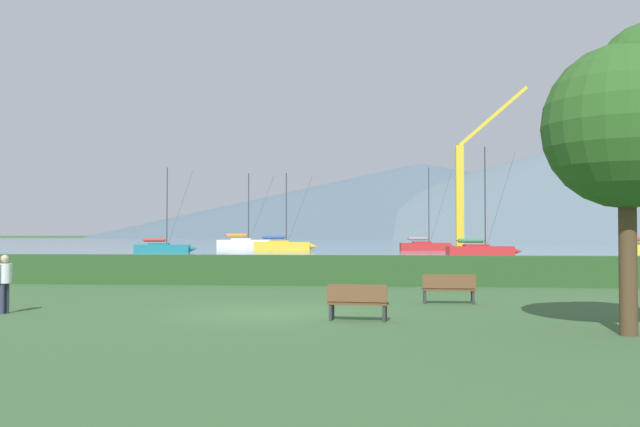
# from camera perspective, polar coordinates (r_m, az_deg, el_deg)

# --- Properties ---
(ground_plane) EXTENTS (1000.00, 1000.00, 0.00)m
(ground_plane) POSITION_cam_1_polar(r_m,az_deg,el_deg) (20.46, -4.12, -7.89)
(ground_plane) COLOR #385B33
(harbor_water) EXTENTS (320.00, 246.00, 0.00)m
(harbor_water) POSITION_cam_1_polar(r_m,az_deg,el_deg) (157.09, 4.36, -2.35)
(harbor_water) COLOR slate
(harbor_water) RESTS_ON ground_plane
(hedge_line) EXTENTS (80.00, 1.20, 1.29)m
(hedge_line) POSITION_cam_1_polar(r_m,az_deg,el_deg) (31.27, -0.70, -4.51)
(hedge_line) COLOR #284C23
(hedge_line) RESTS_ON ground_plane
(sailboat_slip_0) EXTENTS (9.12, 3.81, 10.97)m
(sailboat_slip_0) POSITION_cam_1_polar(r_m,az_deg,el_deg) (105.54, -5.97, -2.35)
(sailboat_slip_0) COLOR white
(sailboat_slip_0) RESTS_ON harbor_water
(sailboat_slip_1) EXTENTS (7.25, 2.76, 10.48)m
(sailboat_slip_1) POSITION_cam_1_polar(r_m,az_deg,el_deg) (70.23, 12.62, -2.84)
(sailboat_slip_1) COLOR red
(sailboat_slip_1) RESTS_ON harbor_water
(sailboat_slip_2) EXTENTS (8.18, 3.53, 9.76)m
(sailboat_slip_2) POSITION_cam_1_polar(r_m,az_deg,el_deg) (90.10, -3.00, -2.54)
(sailboat_slip_2) COLOR gold
(sailboat_slip_2) RESTS_ON harbor_water
(sailboat_slip_4) EXTENTS (7.01, 3.18, 9.53)m
(sailboat_slip_4) POSITION_cam_1_polar(r_m,az_deg,el_deg) (81.86, -12.32, -2.67)
(sailboat_slip_4) COLOR #19707A
(sailboat_slip_4) RESTS_ON harbor_water
(sailboat_slip_9) EXTENTS (7.25, 2.75, 10.51)m
(sailboat_slip_9) POSITION_cam_1_polar(r_m,az_deg,el_deg) (91.80, 8.36, -2.55)
(sailboat_slip_9) COLOR red
(sailboat_slip_9) RESTS_ON harbor_water
(park_bench_near_path) EXTENTS (1.58, 0.64, 0.95)m
(park_bench_near_path) POSITION_cam_1_polar(r_m,az_deg,el_deg) (18.60, 2.99, -6.89)
(park_bench_near_path) COLOR brown
(park_bench_near_path) RESTS_ON ground_plane
(park_bench_under_tree) EXTENTS (1.67, 0.47, 0.95)m
(park_bench_under_tree) POSITION_cam_1_polar(r_m,az_deg,el_deg) (23.38, 10.16, -5.76)
(park_bench_under_tree) COLOR brown
(park_bench_under_tree) RESTS_ON ground_plane
(person_seated_viewer) EXTENTS (0.36, 0.56, 1.65)m
(person_seated_viewer) POSITION_cam_1_polar(r_m,az_deg,el_deg) (22.12, -23.70, -4.76)
(person_seated_viewer) COLOR #2D3347
(person_seated_viewer) RESTS_ON ground_plane
(park_tree) EXTENTS (3.69, 3.69, 6.95)m
(park_tree) POSITION_cam_1_polar(r_m,az_deg,el_deg) (17.55, 23.45, 7.08)
(park_tree) COLOR #4C3823
(park_tree) RESTS_ON ground_plane
(dock_crane) EXTENTS (8.12, 2.00, 17.70)m
(dock_crane) POSITION_cam_1_polar(r_m,az_deg,el_deg) (77.48, 11.29, 0.83)
(dock_crane) COLOR #333338
(dock_crane) RESTS_ON ground_plane
(distant_hill_west_ridge) EXTENTS (351.02, 351.02, 40.18)m
(distant_hill_west_ridge) POSITION_cam_1_polar(r_m,az_deg,el_deg) (395.46, 8.04, 1.07)
(distant_hill_west_ridge) COLOR #4C6070
(distant_hill_west_ridge) RESTS_ON ground_plane
(distant_hill_central_peak) EXTENTS (325.19, 325.19, 46.19)m
(distant_hill_central_peak) POSITION_cam_1_polar(r_m,az_deg,el_deg) (367.28, 20.13, 1.82)
(distant_hill_central_peak) COLOR slate
(distant_hill_central_peak) RESTS_ON ground_plane
(distant_hill_east_ridge) EXTENTS (260.46, 260.46, 36.68)m
(distant_hill_east_ridge) POSITION_cam_1_polar(r_m,az_deg,el_deg) (391.24, 10.34, 0.85)
(distant_hill_east_ridge) COLOR #425666
(distant_hill_east_ridge) RESTS_ON ground_plane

